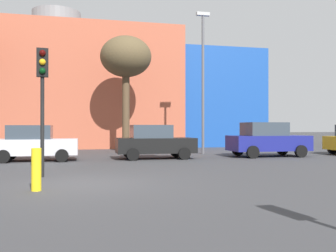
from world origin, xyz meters
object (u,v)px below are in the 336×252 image
(parked_car_2, at_px, (154,142))
(bare_tree_1, at_px, (126,59))
(parked_car_3, at_px, (267,140))
(bollard_yellow_0, at_px, (36,169))
(parked_car_1, at_px, (34,143))
(street_lamp, at_px, (203,74))
(traffic_light_island, at_px, (42,83))

(parked_car_2, xyz_separation_m, bare_tree_1, (-0.82, 5.47, 5.12))
(parked_car_2, bearing_deg, parked_car_3, 0.00)
(bare_tree_1, distance_m, bollard_yellow_0, 15.58)
(parked_car_1, height_order, bollard_yellow_0, parked_car_1)
(parked_car_2, relative_size, street_lamp, 0.46)
(parked_car_1, distance_m, bare_tree_1, 8.96)
(parked_car_2, xyz_separation_m, parked_car_3, (6.17, 0.00, 0.07))
(parked_car_3, relative_size, bollard_yellow_0, 4.01)
(traffic_light_island, relative_size, street_lamp, 0.48)
(parked_car_1, bearing_deg, parked_car_3, 0.00)
(parked_car_3, bearing_deg, parked_car_1, -180.00)
(parked_car_2, distance_m, street_lamp, 5.97)
(parked_car_1, distance_m, traffic_light_island, 6.45)
(parked_car_2, bearing_deg, street_lamp, 39.28)
(bollard_yellow_0, bearing_deg, bare_tree_1, 74.92)
(parked_car_2, bearing_deg, parked_car_1, 180.00)
(parked_car_2, xyz_separation_m, traffic_light_island, (-4.74, -5.99, 2.15))
(bare_tree_1, xyz_separation_m, street_lamp, (4.31, -2.62, -1.21))
(bollard_yellow_0, distance_m, street_lamp, 14.68)
(traffic_light_island, bearing_deg, street_lamp, 130.97)
(parked_car_3, distance_m, street_lamp, 5.49)
(parked_car_3, bearing_deg, street_lamp, 133.21)
(parked_car_1, height_order, parked_car_3, parked_car_3)
(parked_car_1, xyz_separation_m, bollard_yellow_0, (1.11, -8.63, -0.30))
(parked_car_1, relative_size, street_lamp, 0.46)
(bare_tree_1, bearing_deg, street_lamp, -31.28)
(traffic_light_island, relative_size, bollard_yellow_0, 3.85)
(parked_car_1, xyz_separation_m, parked_car_2, (5.72, -0.00, 0.01))
(parked_car_3, bearing_deg, bollard_yellow_0, -141.37)
(bare_tree_1, relative_size, bollard_yellow_0, 7.01)
(street_lamp, bearing_deg, bare_tree_1, 148.72)
(traffic_light_island, height_order, bollard_yellow_0, traffic_light_island)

